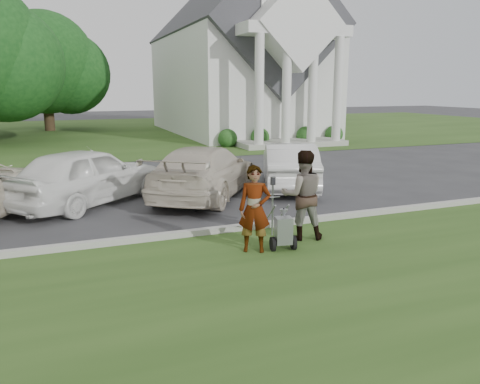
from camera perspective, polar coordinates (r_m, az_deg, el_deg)
ground at (r=10.38m, az=-0.91°, el=-5.82°), size 120.00×120.00×0.00m
grass_strip at (r=7.83m, az=6.90°, el=-12.25°), size 80.00×7.00×0.01m
church_lawn at (r=36.55m, az=-15.85°, el=7.02°), size 80.00×30.00×0.01m
curb at (r=10.85m, az=-1.92°, el=-4.59°), size 80.00×0.18×0.15m
church at (r=34.75m, az=-0.19°, el=17.02°), size 9.19×19.00×24.10m
tree_back at (r=39.26m, az=-22.72°, el=13.80°), size 9.61×7.60×8.89m
striping_cart at (r=9.65m, az=5.29°, el=-4.79°), size 0.58×1.07×0.95m
person_left at (r=9.40m, az=1.80°, el=-2.18°), size 0.77×0.66×1.77m
person_right at (r=10.28m, az=7.62°, el=-0.44°), size 1.13×0.99×1.96m
parking_meter_near at (r=10.43m, az=4.00°, el=-0.81°), size 0.10×0.09×1.38m
car_b at (r=14.01m, az=-18.14°, el=1.91°), size 4.96×4.69×1.66m
car_c at (r=14.29m, az=-4.34°, el=2.51°), size 4.89×5.68×1.57m
car_d at (r=15.63m, az=6.01°, el=3.24°), size 3.21×4.84×1.51m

